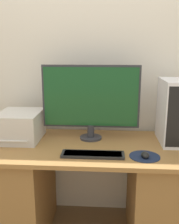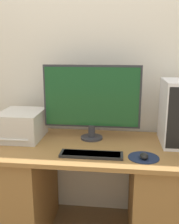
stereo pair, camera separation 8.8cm
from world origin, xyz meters
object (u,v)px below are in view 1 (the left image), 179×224
keyboard (93,154)px  computer_tower (174,112)px  monitor (91,99)px  mouse (145,155)px  printer (20,126)px

keyboard → computer_tower: 0.70m
monitor → keyboard: (0.04, -0.34, -0.31)m
mouse → printer: size_ratio=0.21×
keyboard → printer: (-0.58, 0.29, 0.10)m
keyboard → computer_tower: size_ratio=0.88×
computer_tower → mouse: bearing=-126.9°
keyboard → computer_tower: computer_tower is taller
keyboard → mouse: 0.34m
computer_tower → printer: bearing=-178.8°
monitor → printer: monitor is taller
keyboard → computer_tower: (0.58, 0.31, 0.23)m
mouse → computer_tower: bearing=53.1°
keyboard → printer: printer is taller
mouse → printer: bearing=162.2°
monitor → printer: 0.59m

